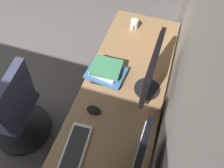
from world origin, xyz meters
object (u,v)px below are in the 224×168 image
object	(u,v)px
book_stack_near	(107,71)
monitor_secondary	(151,70)
mouse_main	(94,110)
coffee_mug	(134,25)
drawer_pedestal	(120,125)
keyboard_main	(73,155)
office_chair	(14,112)

from	to	relation	value
book_stack_near	monitor_secondary	bearing A→B (deg)	83.75
mouse_main	coffee_mug	size ratio (longest dim) A/B	0.93
drawer_pedestal	mouse_main	bearing A→B (deg)	-56.86
mouse_main	coffee_mug	world-z (taller)	coffee_mug
drawer_pedestal	monitor_secondary	bearing A→B (deg)	141.94
drawer_pedestal	book_stack_near	xyz separation A→B (m)	(-0.23, -0.19, 0.43)
monitor_secondary	keyboard_main	xyz separation A→B (m)	(0.64, -0.34, -0.23)
drawer_pedestal	book_stack_near	size ratio (longest dim) A/B	2.17
book_stack_near	coffee_mug	size ratio (longest dim) A/B	2.87
monitor_secondary	book_stack_near	size ratio (longest dim) A/B	1.49
drawer_pedestal	monitor_secondary	xyz separation A→B (m)	(-0.19, 0.15, 0.62)
drawer_pedestal	keyboard_main	bearing A→B (deg)	-22.77
monitor_secondary	coffee_mug	bearing A→B (deg)	-156.77
mouse_main	coffee_mug	xyz separation A→B (m)	(-0.93, 0.05, 0.03)
mouse_main	monitor_secondary	bearing A→B (deg)	133.18
monitor_secondary	office_chair	xyz separation A→B (m)	(0.40, -1.04, -0.51)
drawer_pedestal	mouse_main	size ratio (longest dim) A/B	6.68
coffee_mug	office_chair	xyz separation A→B (m)	(1.03, -0.77, -0.32)
book_stack_near	office_chair	xyz separation A→B (m)	(0.44, -0.71, -0.32)
monitor_secondary	coffee_mug	world-z (taller)	monitor_secondary
monitor_secondary	keyboard_main	size ratio (longest dim) A/B	1.11
office_chair	book_stack_near	bearing A→B (deg)	121.93
keyboard_main	coffee_mug	world-z (taller)	coffee_mug
mouse_main	book_stack_near	distance (m)	0.34
drawer_pedestal	office_chair	xyz separation A→B (m)	(0.21, -0.90, 0.11)
keyboard_main	office_chair	world-z (taller)	office_chair
keyboard_main	coffee_mug	xyz separation A→B (m)	(-1.27, 0.06, 0.04)
drawer_pedestal	office_chair	world-z (taller)	office_chair
drawer_pedestal	mouse_main	distance (m)	0.45
keyboard_main	mouse_main	bearing A→B (deg)	177.73
drawer_pedestal	coffee_mug	xyz separation A→B (m)	(-0.82, -0.12, 0.43)
monitor_secondary	drawer_pedestal	bearing A→B (deg)	-38.06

